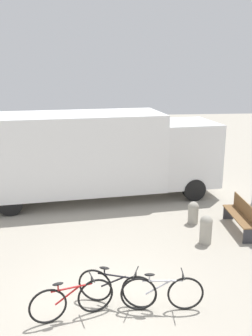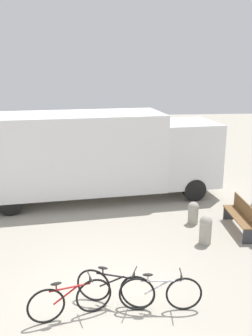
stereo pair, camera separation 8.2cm
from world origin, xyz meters
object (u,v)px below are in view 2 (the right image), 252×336
park_bench (241,215)px  bicycle_middle (115,288)px  delivery_truck (91,153)px  bicycle_near (70,300)px  bicycle_far (160,293)px  bollard_near_bench (206,229)px  bollard_far_bench (193,212)px

park_bench → bicycle_middle: bearing=130.9°
delivery_truck → bicycle_near: size_ratio=5.73×
park_bench → bicycle_middle: size_ratio=1.15×
bicycle_far → bollard_near_bench: size_ratio=2.03×
bicycle_middle → bicycle_far: (0.92, -0.28, 0.00)m
delivery_truck → bicycle_middle: (0.47, -6.67, -1.36)m
bicycle_far → bollard_near_bench: (1.81, 2.84, 0.06)m
delivery_truck → bollard_near_bench: (3.19, -4.11, -1.30)m
delivery_truck → bollard_far_bench: bearing=-46.9°
delivery_truck → bicycle_middle: size_ratio=5.88×
bicycle_far → bollard_far_bench: 4.61m
bicycle_far → bollard_near_bench: bicycle_far is taller
delivery_truck → bicycle_near: 7.15m
bollard_far_bench → delivery_truck: bearing=139.8°
park_bench → bollard_near_bench: (-1.33, -0.74, -0.05)m
park_bench → bicycle_middle: 5.23m
bicycle_far → bollard_far_bench: bicycle_far is taller
bollard_far_bench → bicycle_near: bearing=-130.5°
bollard_near_bench → bollard_far_bench: 1.39m
bicycle_far → bollard_far_bench: size_ratio=2.35×
bicycle_near → bollard_near_bench: bearing=23.2°
bollard_near_bench → park_bench: bearing=28.9°
park_bench → bicycle_near: (-4.97, -3.63, -0.11)m
delivery_truck → bicycle_far: (1.38, -6.95, -1.36)m
bicycle_near → bollard_far_bench: bearing=34.2°
delivery_truck → park_bench: (4.52, -3.37, -1.25)m
delivery_truck → bicycle_near: (-0.45, -7.01, -1.36)m
bicycle_near → bollard_far_bench: size_ratio=2.29×
bollard_far_bench → bicycle_middle: bearing=-124.8°
park_bench → bollard_far_bench: (-1.31, 0.66, -0.12)m
bicycle_middle → bollard_far_bench: bicycle_middle is taller
bollard_near_bench → bicycle_middle: bearing=-136.8°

